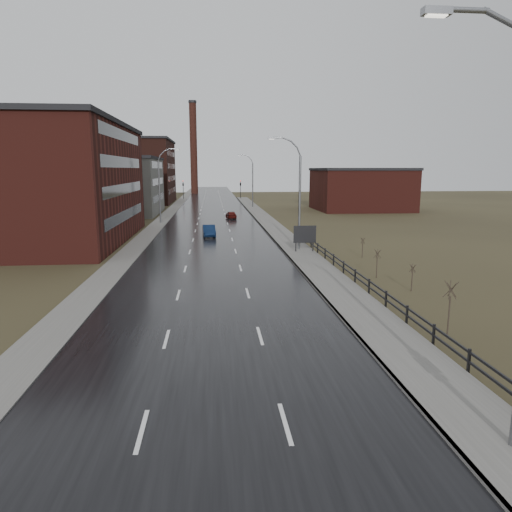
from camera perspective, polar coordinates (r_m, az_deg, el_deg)
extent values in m
cube|color=black|center=(69.92, -5.46, 4.01)|extent=(14.00, 300.00, 0.06)
cube|color=#595651|center=(45.98, 5.35, 0.55)|extent=(3.20, 180.00, 0.18)
cube|color=slate|center=(45.72, 3.48, 0.52)|extent=(0.16, 180.00, 0.18)
cube|color=#595651|center=(70.41, -12.16, 3.89)|extent=(2.40, 260.00, 0.12)
cube|color=#471914|center=(58.40, -26.85, 7.95)|extent=(22.00, 28.00, 13.00)
cube|color=black|center=(58.59, -27.43, 14.54)|extent=(22.44, 28.56, 0.50)
cube|color=black|center=(55.61, -15.92, 4.99)|extent=(0.06, 22.40, 1.20)
cube|color=black|center=(55.41, -16.08, 8.07)|extent=(0.06, 22.40, 1.20)
cube|color=black|center=(55.38, -16.24, 11.17)|extent=(0.06, 22.40, 1.20)
cube|color=black|center=(55.50, -16.41, 14.27)|extent=(0.06, 22.40, 1.20)
cube|color=slate|center=(89.35, -17.28, 8.24)|extent=(16.00, 20.00, 10.00)
cube|color=black|center=(89.31, -17.47, 11.60)|extent=(16.32, 20.40, 0.50)
cube|color=black|center=(88.18, -12.08, 7.15)|extent=(0.06, 16.00, 1.20)
cube|color=black|center=(88.05, -12.16, 9.10)|extent=(0.06, 16.00, 1.20)
cube|color=black|center=(88.03, -12.24, 11.05)|extent=(0.06, 16.00, 1.20)
cube|color=#331611|center=(119.69, -16.80, 9.98)|extent=(26.00, 24.00, 15.00)
cube|color=black|center=(119.89, -17.01, 13.68)|extent=(26.52, 24.48, 0.50)
cube|color=black|center=(117.99, -10.43, 8.07)|extent=(0.06, 19.20, 1.20)
cube|color=black|center=(117.90, -10.48, 9.52)|extent=(0.06, 19.20, 1.20)
cube|color=black|center=(117.88, -10.53, 10.98)|extent=(0.06, 19.20, 1.20)
cube|color=black|center=(117.94, -10.59, 12.44)|extent=(0.06, 19.20, 1.20)
cube|color=#471914|center=(96.41, 12.98, 8.00)|extent=(18.00, 16.00, 8.00)
cube|color=black|center=(96.31, 13.09, 10.52)|extent=(18.36, 16.32, 0.50)
cylinder|color=#331611|center=(159.70, -7.81, 13.11)|extent=(2.40, 2.40, 30.00)
cylinder|color=black|center=(161.08, -7.95, 18.56)|extent=(2.70, 2.70, 0.80)
cylinder|color=slate|center=(13.99, 28.48, 24.52)|extent=(1.12, 0.14, 0.57)
cylinder|color=slate|center=(13.57, 24.80, 26.13)|extent=(1.15, 0.14, 0.14)
cube|color=slate|center=(13.23, 21.64, 26.55)|extent=(0.70, 0.28, 0.18)
cube|color=silver|center=(13.20, 21.61, 26.14)|extent=(0.50, 0.20, 0.04)
cylinder|color=slate|center=(46.41, 5.47, 6.45)|extent=(0.24, 0.24, 9.50)
cylinder|color=slate|center=(46.28, 5.38, 12.83)|extent=(0.51, 0.14, 0.98)
cylinder|color=slate|center=(46.22, 4.79, 13.72)|extent=(0.81, 0.14, 0.81)
cylinder|color=slate|center=(46.13, 3.90, 14.34)|extent=(0.98, 0.14, 0.51)
cylinder|color=slate|center=(46.01, 2.84, 14.56)|extent=(1.01, 0.14, 0.14)
cube|color=slate|center=(45.92, 1.96, 14.52)|extent=(0.70, 0.28, 0.18)
cube|color=silver|center=(45.91, 1.96, 14.39)|extent=(0.50, 0.20, 0.04)
cylinder|color=slate|center=(71.98, -11.97, 7.79)|extent=(0.24, 0.24, 9.50)
cylinder|color=slate|center=(71.90, -12.00, 11.90)|extent=(0.51, 0.14, 0.98)
cylinder|color=slate|center=(71.87, -11.63, 12.48)|extent=(0.81, 0.14, 0.81)
cylinder|color=slate|center=(71.82, -11.07, 12.88)|extent=(0.98, 0.14, 0.51)
cylinder|color=slate|center=(71.75, -10.39, 13.04)|extent=(1.01, 0.14, 0.14)
cube|color=slate|center=(71.69, -9.82, 13.02)|extent=(0.70, 0.28, 0.18)
cube|color=silver|center=(71.69, -9.82, 12.94)|extent=(0.50, 0.20, 0.04)
cylinder|color=slate|center=(99.89, -0.42, 8.79)|extent=(0.24, 0.24, 9.50)
cylinder|color=slate|center=(99.83, -0.52, 11.75)|extent=(0.51, 0.14, 0.98)
cylinder|color=slate|center=(99.80, -0.80, 12.16)|extent=(0.81, 0.14, 0.81)
cylinder|color=slate|center=(99.76, -1.22, 12.43)|extent=(0.98, 0.14, 0.51)
cylinder|color=slate|center=(99.71, -1.71, 12.52)|extent=(1.01, 0.14, 0.14)
cube|color=slate|center=(99.66, -2.12, 12.49)|extent=(0.70, 0.28, 0.18)
cube|color=silver|center=(99.66, -2.12, 12.44)|extent=(0.50, 0.20, 0.04)
cube|color=black|center=(20.83, 25.06, -11.87)|extent=(0.10, 0.10, 1.10)
cube|color=black|center=(23.27, 21.31, -9.21)|extent=(0.10, 0.10, 1.10)
cube|color=black|center=(25.83, 18.34, -7.04)|extent=(0.10, 0.10, 1.10)
cube|color=black|center=(28.48, 15.93, -5.26)|extent=(0.10, 0.10, 1.10)
cube|color=black|center=(31.19, 13.94, -3.77)|extent=(0.10, 0.10, 1.10)
cube|color=black|center=(33.94, 12.28, -2.52)|extent=(0.10, 0.10, 1.10)
cube|color=black|center=(36.74, 10.87, -1.46)|extent=(0.10, 0.10, 1.10)
cube|color=black|center=(39.57, 9.67, -0.54)|extent=(0.10, 0.10, 1.10)
cube|color=black|center=(42.42, 8.63, 0.25)|extent=(0.10, 0.10, 1.10)
cube|color=black|center=(45.29, 7.71, 0.94)|extent=(0.10, 0.10, 1.10)
cube|color=black|center=(48.17, 6.91, 1.55)|extent=(0.10, 0.10, 1.10)
cube|color=black|center=(51.07, 6.20, 2.08)|extent=(0.10, 0.10, 1.10)
cube|color=black|center=(53.98, 5.56, 2.57)|extent=(0.10, 0.10, 1.10)
cube|color=black|center=(30.63, 14.28, -3.28)|extent=(0.08, 53.00, 0.10)
cube|color=black|center=(30.73, 14.25, -4.00)|extent=(0.08, 53.00, 0.10)
cylinder|color=#382D23|center=(24.60, 22.95, -7.01)|extent=(0.08, 0.08, 2.12)
cylinder|color=#382D23|center=(24.26, 23.29, -3.90)|extent=(0.04, 0.71, 0.83)
cylinder|color=#382D23|center=(24.28, 23.16, -3.88)|extent=(0.67, 0.26, 0.84)
cylinder|color=#382D23|center=(24.24, 23.07, -3.89)|extent=(0.40, 0.60, 0.85)
cylinder|color=#382D23|center=(24.19, 23.13, -3.93)|extent=(0.40, 0.60, 0.85)
cylinder|color=#382D23|center=(24.20, 23.27, -3.93)|extent=(0.67, 0.26, 0.84)
cylinder|color=#382D23|center=(32.96, 18.91, -3.00)|extent=(0.08, 0.08, 1.39)
cylinder|color=#382D23|center=(32.78, 19.08, -1.47)|extent=(0.04, 0.47, 0.55)
cylinder|color=#382D23|center=(32.81, 18.99, -1.46)|extent=(0.45, 0.18, 0.56)
cylinder|color=#382D23|center=(32.77, 18.92, -1.46)|extent=(0.27, 0.40, 0.57)
cylinder|color=#382D23|center=(32.72, 18.96, -1.49)|extent=(0.27, 0.40, 0.57)
cylinder|color=#382D23|center=(32.73, 19.06, -1.49)|extent=(0.45, 0.18, 0.56)
cylinder|color=#382D23|center=(36.06, 14.86, -1.41)|extent=(0.08, 0.08, 1.65)
cylinder|color=#382D23|center=(35.87, 15.02, 0.26)|extent=(0.04, 0.56, 0.65)
cylinder|color=#382D23|center=(35.91, 14.94, 0.27)|extent=(0.53, 0.21, 0.66)
cylinder|color=#382D23|center=(35.87, 14.87, 0.26)|extent=(0.32, 0.47, 0.67)
cylinder|color=#382D23|center=(35.82, 14.90, 0.25)|extent=(0.32, 0.47, 0.67)
cylinder|color=#382D23|center=(35.82, 14.99, 0.24)|extent=(0.53, 0.21, 0.66)
cylinder|color=#382D23|center=(44.09, 13.15, 0.70)|extent=(0.08, 0.08, 1.43)
cylinder|color=#382D23|center=(43.95, 13.27, 1.89)|extent=(0.04, 0.49, 0.57)
cylinder|color=#382D23|center=(43.99, 13.20, 1.90)|extent=(0.46, 0.19, 0.58)
cylinder|color=#382D23|center=(43.95, 13.14, 1.89)|extent=(0.28, 0.41, 0.58)
cylinder|color=#382D23|center=(43.90, 13.17, 1.88)|extent=(0.28, 0.41, 0.58)
cylinder|color=#382D23|center=(43.90, 13.24, 1.88)|extent=(0.46, 0.19, 0.58)
cube|color=black|center=(45.43, 5.01, 1.47)|extent=(0.10, 0.10, 1.80)
cube|color=black|center=(45.77, 7.13, 1.50)|extent=(0.10, 0.10, 1.80)
cube|color=silver|center=(45.39, 6.11, 2.73)|extent=(2.16, 0.08, 1.61)
cube|color=black|center=(45.34, 6.12, 2.72)|extent=(2.26, 0.04, 1.71)
cylinder|color=black|center=(129.82, -9.08, 8.16)|extent=(0.16, 0.16, 5.20)
imported|color=black|center=(129.74, -9.11, 9.11)|extent=(0.58, 2.73, 1.10)
sphere|color=#FF190C|center=(129.58, -9.12, 9.24)|extent=(0.18, 0.18, 0.18)
cylinder|color=black|center=(129.81, -1.94, 8.29)|extent=(0.16, 0.16, 5.20)
imported|color=black|center=(129.73, -1.95, 9.24)|extent=(0.58, 2.73, 1.10)
sphere|color=#FF190C|center=(129.58, -1.95, 9.37)|extent=(0.18, 0.18, 0.18)
imported|color=#0B1A39|center=(56.68, -5.90, 3.11)|extent=(1.77, 4.38, 1.41)
imported|color=#4A0F0C|center=(76.99, -3.13, 5.12)|extent=(1.93, 3.93, 1.29)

